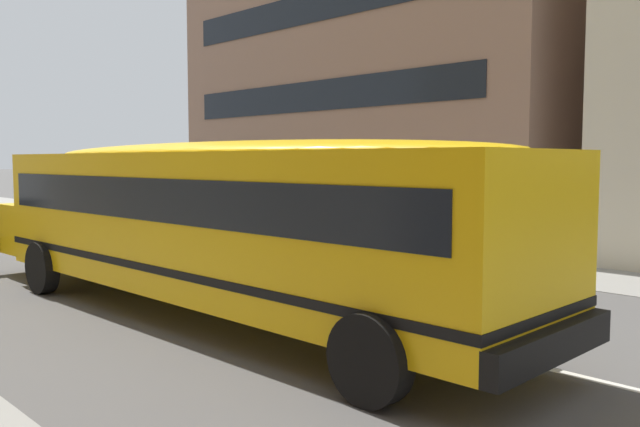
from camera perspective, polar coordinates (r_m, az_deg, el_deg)
ground_plane at (r=14.09m, az=-7.54°, el=-6.76°), size 400.00×400.00×0.00m
sidewalk_far at (r=19.11m, az=10.03°, el=-3.76°), size 120.00×3.00×0.01m
lane_centreline at (r=14.08m, az=-7.54°, el=-6.75°), size 110.00×0.16×0.01m
school_bus at (r=11.75m, az=-9.09°, el=0.01°), size 13.88×3.30×3.09m
parked_car_teal_far_corner at (r=25.45m, az=-13.41°, el=0.16°), size 3.93×1.94×1.64m
parked_car_grey_past_driveway at (r=30.67m, az=-19.03°, el=0.77°), size 3.90×1.89×1.64m
apartment_block_far_left at (r=28.69m, az=7.73°, el=12.36°), size 17.08×10.91×13.30m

